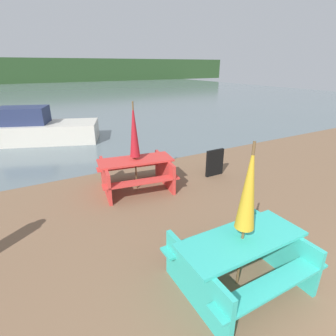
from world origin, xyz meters
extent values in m
cube|color=slate|center=(0.00, 32.36, 0.00)|extent=(60.00, 50.00, 0.00)
cube|color=#284723|center=(0.00, 52.36, 2.00)|extent=(80.00, 1.60, 4.00)
cube|color=#33B7A8|center=(-0.40, 2.32, 0.75)|extent=(1.77, 0.71, 0.04)
cube|color=#33B7A8|center=(-0.40, 1.77, 0.46)|extent=(1.77, 0.29, 0.04)
cube|color=#33B7A8|center=(-0.40, 2.87, 0.46)|extent=(1.77, 0.29, 0.04)
cube|color=#33B7A8|center=(-1.14, 2.32, 0.36)|extent=(0.08, 1.38, 0.73)
cube|color=#33B7A8|center=(0.34, 2.31, 0.36)|extent=(0.08, 1.38, 0.73)
cube|color=red|center=(-0.44, 5.89, 0.75)|extent=(1.87, 0.97, 0.04)
cube|color=red|center=(-0.52, 5.35, 0.41)|extent=(1.81, 0.55, 0.04)
cube|color=red|center=(-0.35, 6.44, 0.41)|extent=(1.81, 0.55, 0.04)
cube|color=red|center=(-1.18, 6.01, 0.37)|extent=(0.28, 1.37, 0.73)
cube|color=red|center=(0.31, 5.78, 0.37)|extent=(0.28, 1.37, 0.73)
cylinder|color=brown|center=(-0.40, 2.32, 1.05)|extent=(0.04, 0.04, 2.10)
cone|color=gold|center=(-0.40, 2.32, 1.52)|extent=(0.25, 0.25, 1.15)
cylinder|color=brown|center=(-0.44, 5.89, 1.08)|extent=(0.04, 0.04, 2.16)
cone|color=#A81923|center=(-0.44, 5.89, 1.51)|extent=(0.24, 0.24, 1.30)
cube|color=beige|center=(-1.92, 11.72, 0.38)|extent=(4.35, 2.94, 0.75)
cube|color=navy|center=(-2.60, 11.97, 1.08)|extent=(2.06, 1.70, 0.64)
cube|color=black|center=(1.80, 5.60, 0.38)|extent=(0.55, 0.08, 0.75)
camera|label=1|loc=(-2.68, 0.28, 2.92)|focal=28.00mm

